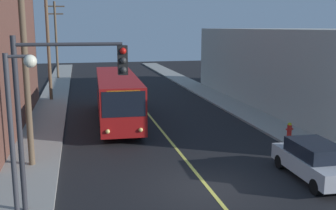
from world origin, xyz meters
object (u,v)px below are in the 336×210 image
at_px(utility_pole_near, 24,37).
at_px(traffic_signal_left_corner, 65,91).
at_px(street_lamp_left, 17,115).
at_px(parked_car_silver, 314,160).
at_px(fire_hydrant, 289,129).
at_px(utility_pole_mid, 48,31).
at_px(utility_pole_far, 56,36).
at_px(city_bus, 117,96).

relative_size(utility_pole_near, traffic_signal_left_corner, 1.77).
xyz_separation_m(traffic_signal_left_corner, street_lamp_left, (-1.42, -1.01, -0.56)).
bearing_deg(parked_car_silver, fire_hydrant, 69.84).
height_order(utility_pole_near, fire_hydrant, utility_pole_near).
bearing_deg(traffic_signal_left_corner, street_lamp_left, -144.55).
distance_m(utility_pole_mid, fire_hydrant, 21.92).
height_order(utility_pole_near, utility_pole_mid, utility_pole_mid).
distance_m(parked_car_silver, utility_pole_far, 39.39).
bearing_deg(fire_hydrant, parked_car_silver, -110.16).
relative_size(utility_pole_mid, traffic_signal_left_corner, 1.81).
relative_size(utility_pole_mid, street_lamp_left, 1.98).
xyz_separation_m(city_bus, utility_pole_far, (-5.06, 24.70, 3.49)).
bearing_deg(utility_pole_near, city_bus, 60.17).
bearing_deg(street_lamp_left, traffic_signal_left_corner, 35.45).
bearing_deg(street_lamp_left, city_bus, 72.91).
bearing_deg(street_lamp_left, utility_pole_mid, 91.42).
distance_m(utility_pole_mid, street_lamp_left, 23.45).
bearing_deg(traffic_signal_left_corner, utility_pole_far, 93.18).
xyz_separation_m(city_bus, utility_pole_mid, (-4.95, 9.10, 4.29)).
bearing_deg(city_bus, traffic_signal_left_corner, -102.61).
bearing_deg(fire_hydrant, street_lamp_left, -150.89).
xyz_separation_m(utility_pole_near, utility_pole_far, (-0.29, 33.02, -0.67)).
bearing_deg(utility_pole_near, street_lamp_left, -86.13).
height_order(city_bus, utility_pole_far, utility_pole_far).
bearing_deg(utility_pole_far, street_lamp_left, -88.99).
distance_m(city_bus, utility_pole_mid, 11.22).
height_order(street_lamp_left, fire_hydrant, street_lamp_left).
xyz_separation_m(utility_pole_far, fire_hydrant, (14.36, -31.31, -4.72)).
bearing_deg(fire_hydrant, utility_pole_far, 114.65).
height_order(parked_car_silver, utility_pole_near, utility_pole_near).
distance_m(utility_pole_mid, traffic_signal_left_corner, 22.48).
relative_size(city_bus, utility_pole_near, 1.15).
height_order(city_bus, utility_pole_mid, utility_pole_mid).
relative_size(parked_car_silver, utility_pole_far, 0.48).
xyz_separation_m(utility_pole_near, fire_hydrant, (14.08, 1.71, -5.40)).
xyz_separation_m(utility_pole_far, street_lamp_left, (0.69, -38.92, -1.56)).
bearing_deg(utility_pole_far, traffic_signal_left_corner, -86.82).
bearing_deg(utility_pole_far, fire_hydrant, -65.35).
xyz_separation_m(city_bus, parked_car_silver, (7.14, -12.49, -0.98)).
bearing_deg(utility_pole_far, utility_pole_near, -89.50).
xyz_separation_m(parked_car_silver, street_lamp_left, (-11.52, -1.73, 2.90)).
bearing_deg(traffic_signal_left_corner, fire_hydrant, 28.32).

